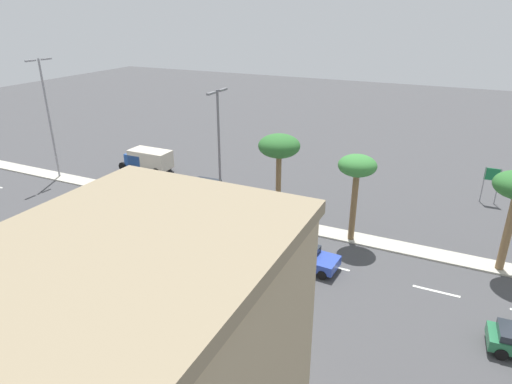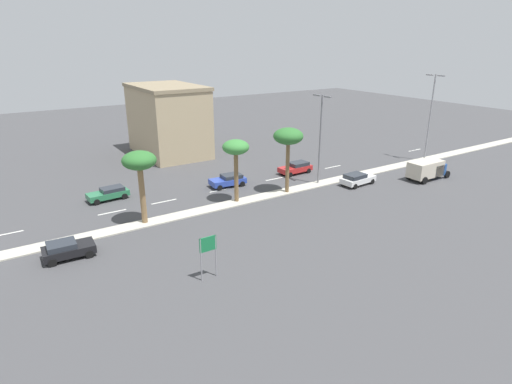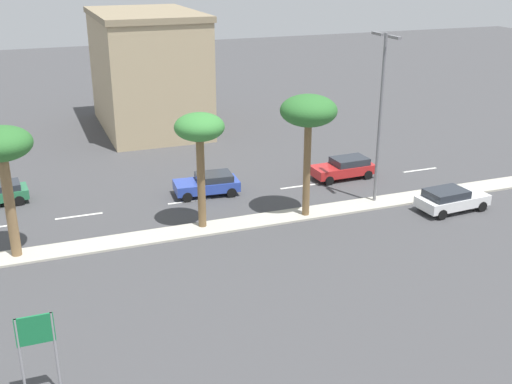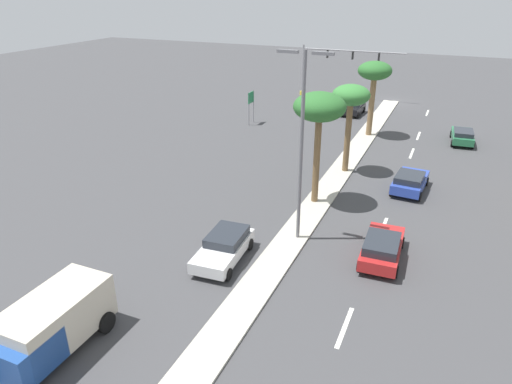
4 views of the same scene
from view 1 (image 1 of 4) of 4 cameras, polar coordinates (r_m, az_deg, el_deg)
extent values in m
plane|color=#424244|center=(37.69, -1.40, -3.10)|extent=(160.00, 160.00, 0.00)
cube|color=#B7B2A3|center=(42.66, -13.34, -0.48)|extent=(1.80, 88.83, 0.12)
cube|color=silver|center=(30.43, 22.24, -11.78)|extent=(0.20, 2.80, 0.01)
cube|color=silver|center=(31.13, 9.49, -9.40)|extent=(0.20, 2.80, 0.01)
cube|color=silver|center=(33.62, -3.30, -6.51)|extent=(0.20, 2.80, 0.01)
cube|color=silver|center=(38.73, -16.00, -3.29)|extent=(0.20, 2.80, 0.01)
cylinder|color=gray|center=(44.83, 28.74, 0.57)|extent=(0.10, 0.10, 3.31)
cylinder|color=gray|center=(44.74, 27.26, 0.82)|extent=(0.10, 0.10, 3.31)
cube|color=#19723F|center=(44.44, 28.26, 2.02)|extent=(0.08, 1.31, 1.11)
cube|color=gray|center=(12.31, -21.46, -10.25)|extent=(13.78, 8.62, 0.50)
cylinder|color=olive|center=(33.23, 29.76, -4.51)|extent=(0.52, 0.52, 5.50)
cylinder|color=brown|center=(33.46, 12.50, -1.80)|extent=(0.45, 0.45, 5.40)
ellipsoid|color=#387F38|center=(32.30, 12.97, 3.36)|extent=(2.77, 2.77, 1.52)
cylinder|color=brown|center=(35.57, 2.90, 0.59)|extent=(0.43, 0.43, 5.82)
ellipsoid|color=#2D6B2D|center=(34.42, 3.01, 5.98)|extent=(3.28, 3.28, 1.80)
cylinder|color=slate|center=(36.46, -4.77, 4.94)|extent=(0.20, 0.20, 10.43)
cube|color=slate|center=(34.50, -5.80, 12.57)|extent=(1.10, 0.24, 0.16)
cube|color=slate|center=(36.03, -4.30, 13.04)|extent=(1.10, 0.24, 0.16)
cylinder|color=gray|center=(49.13, -25.13, 8.41)|extent=(0.20, 0.20, 11.90)
cube|color=gray|center=(47.69, -27.13, 14.86)|extent=(1.10, 0.24, 0.16)
cube|color=gray|center=(48.83, -25.47, 15.26)|extent=(1.10, 0.24, 0.16)
cylinder|color=black|center=(27.92, 28.76, -15.65)|extent=(0.26, 0.65, 0.64)
cylinder|color=black|center=(26.59, 29.13, -17.83)|extent=(0.26, 0.65, 0.64)
cube|color=red|center=(34.61, -8.81, -4.66)|extent=(2.04, 4.47, 0.64)
cube|color=#262B33|center=(34.64, -9.64, -3.66)|extent=(1.78, 2.48, 0.47)
cylinder|color=black|center=(34.72, -5.83, -5.00)|extent=(0.24, 0.65, 0.64)
cylinder|color=black|center=(33.36, -7.32, -6.30)|extent=(0.24, 0.65, 0.64)
cylinder|color=black|center=(36.19, -10.12, -4.05)|extent=(0.24, 0.65, 0.64)
cylinder|color=black|center=(34.89, -11.72, -5.25)|extent=(0.24, 0.65, 0.64)
cube|color=silver|center=(42.20, -7.07, 0.56)|extent=(2.22, 4.53, 0.63)
cube|color=#262B33|center=(41.75, -6.44, 1.16)|extent=(1.89, 2.54, 0.47)
cylinder|color=black|center=(42.32, -9.48, 0.02)|extent=(0.26, 0.65, 0.64)
cylinder|color=black|center=(43.77, -8.27, 0.88)|extent=(0.26, 0.65, 0.64)
cylinder|color=black|center=(40.90, -5.75, -0.59)|extent=(0.26, 0.65, 0.64)
cylinder|color=black|center=(42.40, -4.63, 0.32)|extent=(0.26, 0.65, 0.64)
cube|color=#2D47AD|center=(30.51, 6.67, -8.53)|extent=(2.25, 4.28, 0.65)
cube|color=#262B33|center=(30.40, 5.81, -7.42)|extent=(1.91, 2.41, 0.43)
cylinder|color=black|center=(30.99, 9.83, -8.89)|extent=(0.27, 0.65, 0.64)
cylinder|color=black|center=(29.51, 8.55, -10.56)|extent=(0.27, 0.65, 0.64)
cylinder|color=black|center=(31.89, 4.89, -7.64)|extent=(0.27, 0.65, 0.64)
cylinder|color=black|center=(30.45, 3.40, -9.18)|extent=(0.27, 0.65, 0.64)
cube|color=#234C99|center=(50.05, -14.94, 4.14)|extent=(2.21, 2.12, 1.40)
cube|color=beige|center=(48.95, -13.47, 4.19)|extent=(2.21, 4.50, 1.90)
cylinder|color=black|center=(50.35, -16.85, 3.20)|extent=(0.28, 0.90, 0.90)
cylinder|color=black|center=(51.91, -15.25, 3.95)|extent=(0.28, 0.90, 0.90)
cylinder|color=black|center=(47.58, -12.80, 2.50)|extent=(0.28, 0.90, 0.90)
cylinder|color=black|center=(49.22, -11.25, 3.31)|extent=(0.28, 0.90, 0.90)
camera|label=2|loc=(68.19, 40.27, 17.56)|focal=29.65mm
camera|label=3|loc=(62.36, 29.55, 18.57)|focal=44.32mm
camera|label=4|loc=(46.20, -36.26, 14.96)|focal=32.80mm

